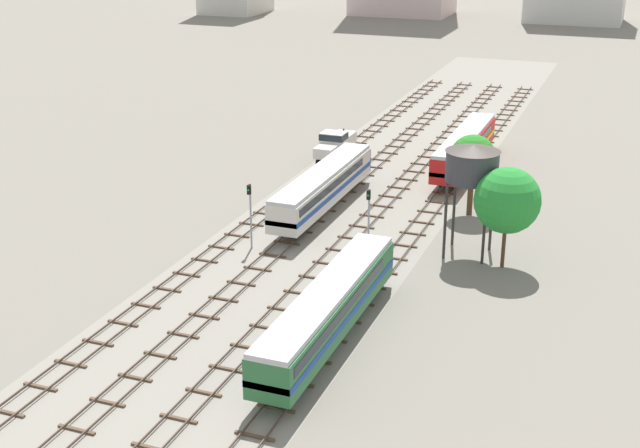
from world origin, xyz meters
name	(u,v)px	position (x,y,z in m)	size (l,w,h in m)	color
ground_plane	(349,212)	(0.00, 56.00, 0.00)	(480.00, 480.00, 0.00)	slate
ballast_bed	(349,212)	(0.00, 56.00, 0.00)	(18.34, 176.00, 0.01)	gray
track_far_left	(284,198)	(-7.17, 57.00, 0.14)	(2.40, 126.00, 0.29)	#47382D
track_left	(329,204)	(-2.39, 57.00, 0.14)	(2.40, 126.00, 0.29)	#47382D
track_centre_left	(377,210)	(2.39, 57.00, 0.14)	(2.40, 126.00, 0.29)	#47382D
track_centre	(426,216)	(7.17, 57.00, 0.14)	(2.40, 126.00, 0.29)	#47382D
diesel_railcar_centre_nearest	(328,308)	(7.17, 31.12, 2.60)	(2.96, 20.50, 3.80)	#286638
diesel_railcar_left_near	(323,185)	(-2.39, 55.24, 2.60)	(2.96, 20.50, 3.80)	beige
shunter_loco_far_left_mid	(335,143)	(-7.17, 71.63, 2.01)	(2.74, 8.46, 3.10)	beige
diesel_railcar_centre_midfar	(465,146)	(7.17, 73.50, 2.60)	(2.96, 20.50, 3.80)	red
water_tower	(472,164)	(12.56, 49.80, 7.80)	(4.48, 4.48, 9.41)	#2D2826
signal_post_nearest	(250,208)	(-4.78, 44.42, 3.65)	(0.28, 0.47, 5.78)	gray
signal_post_near	(369,213)	(4.78, 46.99, 3.59)	(0.28, 0.47, 5.68)	gray
lineside_tree_0	(473,158)	(10.75, 59.44, 5.47)	(4.33, 4.33, 7.68)	#4C331E
lineside_tree_1	(507,200)	(15.81, 48.08, 5.68)	(5.30, 5.30, 8.33)	#4C331E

